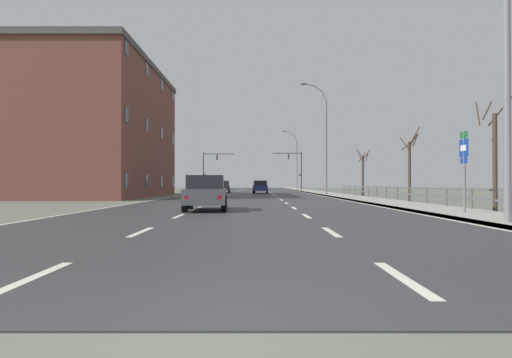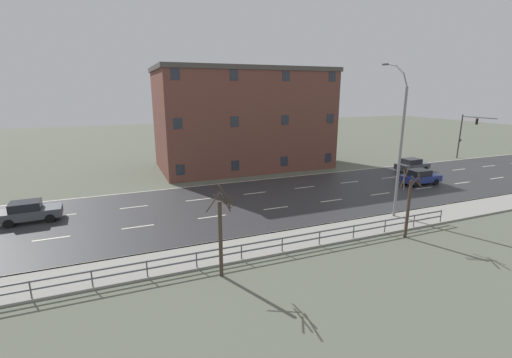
{
  "view_description": "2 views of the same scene",
  "coord_description": "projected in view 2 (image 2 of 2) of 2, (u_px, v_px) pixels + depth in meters",
  "views": [
    {
      "loc": [
        0.49,
        -3.65,
        1.21
      ],
      "look_at": [
        0.79,
        57.82,
        1.83
      ],
      "focal_mm": 31.6,
      "sensor_mm": 36.0,
      "label": 1
    },
    {
      "loc": [
        26.91,
        22.65,
        9.38
      ],
      "look_at": [
        0.0,
        33.59,
        2.02
      ],
      "focal_mm": 24.47,
      "sensor_mm": 36.0,
      "label": 2
    }
  ],
  "objects": [
    {
      "name": "ground_plane",
      "position": [
        386.0,
        186.0,
        35.74
      ],
      "size": [
        160.0,
        160.0,
        0.12
      ],
      "color": "#5B6051"
    },
    {
      "name": "road_asphalt_strip",
      "position": [
        468.0,
        175.0,
        40.1
      ],
      "size": [
        14.0,
        120.0,
        0.03
      ],
      "color": "#303033",
      "rests_on": "ground"
    },
    {
      "name": "guardrail",
      "position": [
        172.0,
        261.0,
        18.26
      ],
      "size": [
        0.07,
        38.58,
        1.0
      ],
      "color": "#515459",
      "rests_on": "ground"
    },
    {
      "name": "street_lamp_midground",
      "position": [
        399.0,
        145.0,
        25.44
      ],
      "size": [
        2.65,
        0.24,
        11.4
      ],
      "color": "slate",
      "rests_on": "ground"
    },
    {
      "name": "traffic_signal_left",
      "position": [
        466.0,
        130.0,
        48.33
      ],
      "size": [
        4.94,
        0.36,
        6.18
      ],
      "color": "#38383A",
      "rests_on": "ground"
    },
    {
      "name": "car_mid_centre",
      "position": [
        420.0,
        177.0,
        35.82
      ],
      "size": [
        1.95,
        4.16,
        1.57
      ],
      "rotation": [
        0.0,
        0.0,
        -0.04
      ],
      "color": "navy",
      "rests_on": "ground"
    },
    {
      "name": "car_distant",
      "position": [
        29.0,
        211.0,
        25.54
      ],
      "size": [
        2.01,
        4.19,
        1.57
      ],
      "rotation": [
        0.0,
        0.0,
        0.05
      ],
      "color": "#474C51",
      "rests_on": "ground"
    },
    {
      "name": "car_far_left",
      "position": [
        412.0,
        165.0,
        41.62
      ],
      "size": [
        1.99,
        4.18,
        1.57
      ],
      "rotation": [
        0.0,
        0.0,
        0.05
      ],
      "color": "#474C51",
      "rests_on": "ground"
    },
    {
      "name": "brick_building",
      "position": [
        243.0,
        118.0,
        43.5
      ],
      "size": [
        11.47,
        20.92,
        12.08
      ],
      "color": "brown",
      "rests_on": "ground"
    },
    {
      "name": "bare_tree_mid",
      "position": [
        221.0,
        233.0,
        17.63
      ],
      "size": [
        1.28,
        1.34,
        5.09
      ],
      "color": "#423328",
      "rests_on": "ground"
    },
    {
      "name": "bare_tree_far",
      "position": [
        409.0,
        205.0,
        22.45
      ],
      "size": [
        1.27,
        1.33,
        4.62
      ],
      "color": "#423328",
      "rests_on": "ground"
    }
  ]
}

